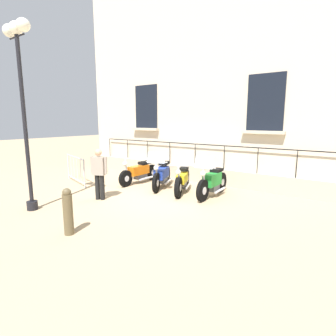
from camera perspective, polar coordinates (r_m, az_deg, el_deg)
ground_plane at (r=9.13m, az=-1.09°, el=-5.21°), size 60.00×60.00×0.00m
building_facade at (r=11.04m, az=7.18°, el=19.65°), size 0.82×11.65×8.71m
motorcycle_orange at (r=10.48m, az=-6.05°, el=-0.90°), size 2.14×0.70×1.05m
motorcycle_blue at (r=9.71m, az=-1.31°, el=-1.43°), size 2.01×1.04×1.35m
motorcycle_yellow at (r=9.08m, az=3.06°, el=-2.70°), size 1.89×0.94×1.02m
motorcycle_green at (r=8.68m, az=9.34°, el=-2.96°), size 2.03×0.71×1.36m
lamppost at (r=8.03m, az=-28.65°, el=16.31°), size 0.32×1.02×4.77m
crowd_barrier at (r=10.94m, az=-18.89°, el=-0.16°), size 0.61×1.85×1.05m
bollard at (r=6.15m, az=-20.35°, el=-8.57°), size 0.20×0.20×1.01m
pedestrian_standing at (r=8.43m, az=-14.31°, el=-0.75°), size 0.35×0.49×1.56m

